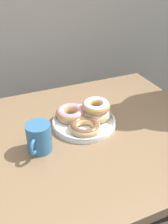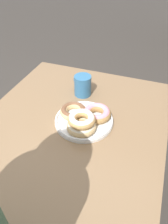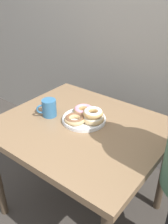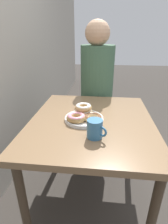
{
  "view_description": "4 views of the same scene",
  "coord_description": "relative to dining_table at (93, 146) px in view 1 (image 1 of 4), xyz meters",
  "views": [
    {
      "loc": [
        -0.35,
        -0.37,
        1.32
      ],
      "look_at": [
        -0.02,
        0.41,
        0.79
      ],
      "focal_mm": 40.0,
      "sensor_mm": 36.0,
      "label": 1
    },
    {
      "loc": [
        0.67,
        0.66,
        1.39
      ],
      "look_at": [
        -0.02,
        0.41,
        0.79
      ],
      "focal_mm": 35.0,
      "sensor_mm": 36.0,
      "label": 2
    },
    {
      "loc": [
        0.77,
        -0.6,
        1.52
      ],
      "look_at": [
        -0.02,
        0.41,
        0.79
      ],
      "focal_mm": 40.0,
      "sensor_mm": 36.0,
      "label": 3
    },
    {
      "loc": [
        -1.07,
        0.29,
        1.26
      ],
      "look_at": [
        -0.02,
        0.41,
        0.79
      ],
      "focal_mm": 28.0,
      "sensor_mm": 36.0,
      "label": 4
    }
  ],
  "objects": [
    {
      "name": "donut_plate",
      "position": [
        -0.01,
        0.05,
        0.12
      ],
      "size": [
        0.28,
        0.28,
        0.09
      ],
      "color": "white",
      "rests_on": "dining_table"
    },
    {
      "name": "dining_table",
      "position": [
        0.0,
        0.0,
        0.0
      ],
      "size": [
        0.96,
        0.83,
        0.73
      ],
      "color": "#846647",
      "rests_on": "ground_plane"
    },
    {
      "name": "coffee_mug",
      "position": [
        -0.23,
        -0.03,
        0.14
      ],
      "size": [
        0.09,
        0.11,
        0.11
      ],
      "color": "teal",
      "rests_on": "dining_table"
    }
  ]
}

